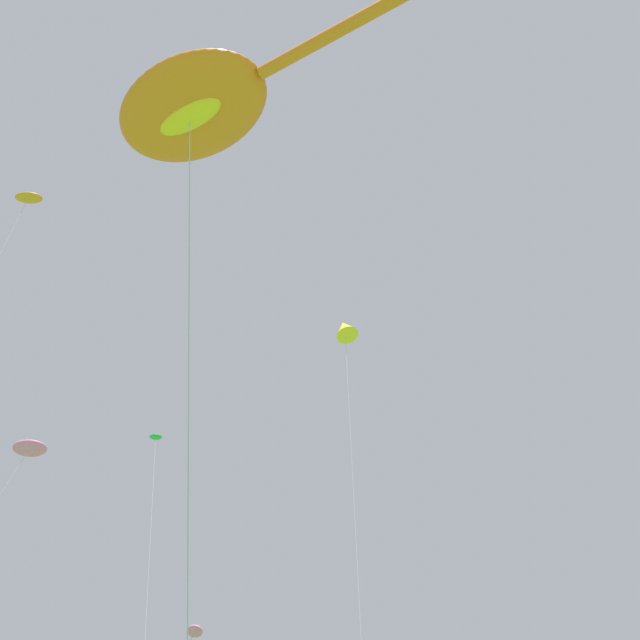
# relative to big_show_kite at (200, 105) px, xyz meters

# --- Properties ---
(big_show_kite) EXTENTS (6.64, 10.27, 17.91)m
(big_show_kite) POSITION_rel_big_show_kite_xyz_m (0.00, 0.00, 0.00)
(big_show_kite) COLOR orange
(big_show_kite) RESTS_ON ground
(small_kite_streamer_purple) EXTENTS (1.16, 1.72, 22.40)m
(small_kite_streamer_purple) POSITION_rel_big_show_kite_xyz_m (-0.51, 10.14, 4.36)
(small_kite_streamer_purple) COLOR orange
(small_kite_streamer_purple) RESTS_ON ground
(small_kite_bird_shape) EXTENTS (0.79, 3.86, 20.70)m
(small_kite_bird_shape) POSITION_rel_big_show_kite_xyz_m (11.17, 17.17, 1.81)
(small_kite_bird_shape) COLOR green
(small_kite_bird_shape) RESTS_ON ground
(small_kite_tiny_distant) EXTENTS (1.34, 1.74, 24.71)m
(small_kite_tiny_distant) POSITION_rel_big_show_kite_xyz_m (14.54, 7.69, 6.58)
(small_kite_tiny_distant) COLOR yellow
(small_kite_tiny_distant) RESTS_ON ground
(small_kite_diamond_red) EXTENTS (3.67, 2.61, 15.38)m
(small_kite_diamond_red) POSITION_rel_big_show_kite_xyz_m (3.95, 13.94, -2.44)
(small_kite_diamond_red) COLOR pink
(small_kite_diamond_red) RESTS_ON ground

